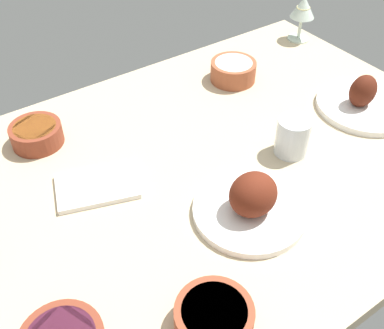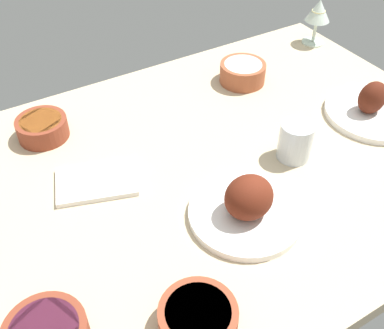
{
  "view_description": "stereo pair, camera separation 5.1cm",
  "coord_description": "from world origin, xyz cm",
  "views": [
    {
      "loc": [
        42.4,
        61.41,
        73.83
      ],
      "look_at": [
        0.0,
        0.0,
        6.0
      ],
      "focal_mm": 42.97,
      "sensor_mm": 36.0,
      "label": 1
    },
    {
      "loc": [
        38.11,
        64.16,
        73.83
      ],
      "look_at": [
        0.0,
        0.0,
        6.0
      ],
      "focal_mm": 42.97,
      "sensor_mm": 36.0,
      "label": 2
    }
  ],
  "objects": [
    {
      "name": "bowl_potatoes",
      "position": [
        18.19,
        32.48,
        6.75
      ],
      "size": [
        12.81,
        12.81,
        5.03
      ],
      "color": "brown",
      "rests_on": "dining_table"
    },
    {
      "name": "bowl_cream",
      "position": [
        -31.13,
        -24.79,
        7.02
      ],
      "size": [
        12.68,
        12.68,
        5.54
      ],
      "color": "#A35133",
      "rests_on": "dining_table"
    },
    {
      "name": "dining_table",
      "position": [
        0.0,
        0.0,
        2.0
      ],
      "size": [
        140.0,
        90.0,
        4.0
      ],
      "primitive_type": "cube",
      "color": "#C6B28E",
      "rests_on": "ground"
    },
    {
      "name": "folded_napkin",
      "position": [
        19.73,
        -7.2,
        4.6
      ],
      "size": [
        19.69,
        16.18,
        1.2
      ],
      "primitive_type": "cube",
      "rotation": [
        0.0,
        0.0,
        -0.31
      ],
      "color": "white",
      "rests_on": "dining_table"
    },
    {
      "name": "plate_far_side",
      "position": [
        -2.41,
        17.07,
        7.23
      ],
      "size": [
        22.88,
        22.88,
        10.39
      ],
      "color": "white",
      "rests_on": "dining_table"
    },
    {
      "name": "plate_near_viewer",
      "position": [
        -50.41,
        5.53,
        6.14
      ],
      "size": [
        25.19,
        25.19,
        9.86
      ],
      "color": "white",
      "rests_on": "dining_table"
    },
    {
      "name": "bowl_soup",
      "position": [
        24.42,
        -28.99,
        6.72
      ],
      "size": [
        12.08,
        12.08,
        4.96
      ],
      "color": "brown",
      "rests_on": "dining_table"
    },
    {
      "name": "wine_glass",
      "position": [
        -63.9,
        -32.03,
        13.93
      ],
      "size": [
        7.6,
        7.6,
        14.0
      ],
      "color": "silver",
      "rests_on": "dining_table"
    },
    {
      "name": "water_tumbler",
      "position": [
        -22.53,
        7.48,
        8.51
      ],
      "size": [
        7.58,
        7.58,
        9.03
      ],
      "primitive_type": "cylinder",
      "color": "silver",
      "rests_on": "dining_table"
    }
  ]
}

